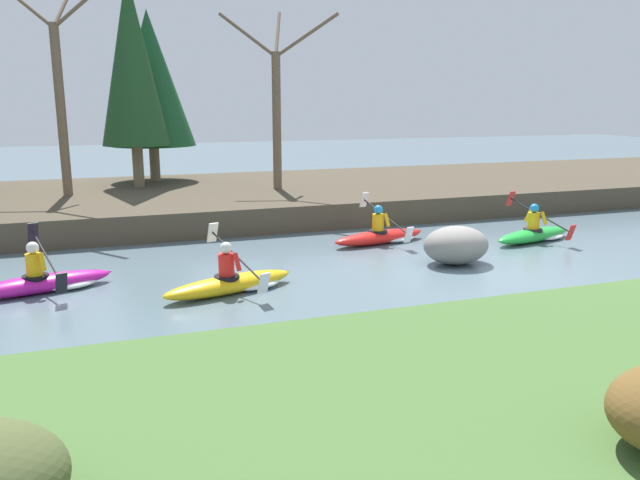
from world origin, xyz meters
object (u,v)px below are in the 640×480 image
kayaker_far_back (45,282)px  kayaker_trailing (235,282)px  kayaker_middle (383,235)px  boulder_midstream (456,245)px  kayaker_lead (536,234)px

kayaker_far_back → kayaker_trailing: bearing=-37.0°
kayaker_middle → boulder_midstream: (0.64, -2.47, 0.23)m
kayaker_lead → kayaker_middle: size_ratio=1.00×
kayaker_lead → boulder_midstream: (-3.26, -1.33, 0.23)m
kayaker_trailing → boulder_midstream: kayaker_trailing is taller
kayaker_far_back → boulder_midstream: kayaker_far_back is taller
kayaker_middle → boulder_midstream: 2.56m
kayaker_far_back → kayaker_middle: bearing=-5.4°
kayaker_middle → kayaker_far_back: bearing=180.0°
kayaker_trailing → boulder_midstream: 5.16m
kayaker_trailing → boulder_midstream: bearing=-13.1°
kayaker_far_back → boulder_midstream: bearing=-22.6°
kayaker_lead → kayaker_far_back: (-11.83, -0.53, 0.00)m
kayaker_trailing → kayaker_far_back: bearing=142.3°
kayaker_middle → kayaker_far_back: size_ratio=1.01×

